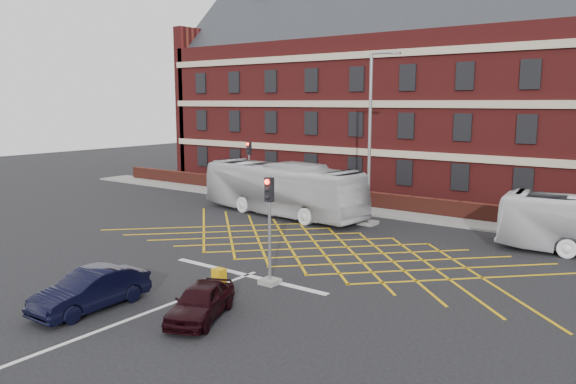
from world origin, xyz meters
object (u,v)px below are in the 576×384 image
Objects in this scene: car_maroon at (201,301)px; bus_left at (282,189)px; direction_signs at (232,179)px; traffic_light_near at (270,241)px; utility_cabinet at (219,282)px; car_navy at (91,290)px; street_lamp at (370,166)px; traffic_light_far at (249,176)px.

bus_left is at bearing 95.49° from car_maroon.
bus_left is at bearing -24.71° from direction_signs.
bus_left is at bearing 125.21° from traffic_light_near.
traffic_light_near reaches higher than car_maroon.
car_navy is at bearing -124.02° from utility_cabinet.
car_maroon is at bearing -144.18° from bus_left.
traffic_light_near reaches higher than utility_cabinet.
car_maroon is at bearing -61.06° from utility_cabinet.
car_maroon is 24.48m from direction_signs.
direction_signs is (-13.13, 2.63, -2.11)m from street_lamp.
traffic_light_far is 20.73m from utility_cabinet.
car_navy is 1.19× the size of car_maroon.
bus_left is 12.08× the size of utility_cabinet.
utility_cabinet is at bearing -144.26° from bus_left.
street_lamp reaches higher than car_maroon.
bus_left is at bearing 103.43° from car_navy.
street_lamp reaches higher than utility_cabinet.
street_lamp is (1.23, 17.86, 2.79)m from car_navy.
traffic_light_far is 0.43× the size of street_lamp.
car_navy is at bearing -157.31° from bus_left.
traffic_light_near reaches higher than car_navy.
car_navy is 23.71m from direction_signs.
traffic_light_far reaches higher than direction_signs.
traffic_light_far reaches higher than utility_cabinet.
street_lamp is at bearing 99.85° from traffic_light_near.
street_lamp is 14.48m from utility_cabinet.
street_lamp reaches higher than traffic_light_near.
bus_left is 3.39× the size of car_maroon.
car_navy is at bearing -59.85° from direction_signs.
traffic_light_far is at bearing 67.49° from bus_left.
utility_cabinet is (-0.78, -2.07, -1.27)m from traffic_light_near.
car_navy is 0.99× the size of traffic_light_near.
traffic_light_near is 19.61m from traffic_light_far.
street_lamp is at bearing 95.31° from utility_cabinet.
bus_left is 13.87m from traffic_light_near.
direction_signs is (-15.22, 14.66, -0.39)m from traffic_light_near.
traffic_light_near is 1.94× the size of direction_signs.
traffic_light_far is at bearing 103.51° from car_maroon.
traffic_light_far is at bearing -7.85° from direction_signs.
car_navy is 0.43× the size of street_lamp.
direction_signs is at bearing 118.33° from car_navy.
bus_left is 2.86× the size of car_navy.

